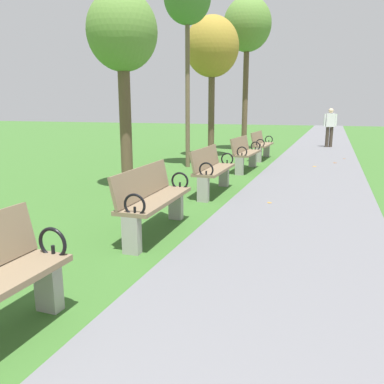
% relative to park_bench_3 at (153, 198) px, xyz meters
% --- Properties ---
extents(paved_walkway, '(2.50, 44.00, 0.02)m').
position_rel_park_bench_3_xyz_m(paved_walkway, '(1.75, 12.49, -0.48)').
color(paved_walkway, slate).
rests_on(paved_walkway, ground).
extents(park_bench_3, '(0.54, 1.62, 0.90)m').
position_rel_park_bench_3_xyz_m(park_bench_3, '(0.00, 0.00, 0.00)').
color(park_bench_3, '#7A664C').
rests_on(park_bench_3, ground).
extents(park_bench_4, '(0.50, 1.61, 0.90)m').
position_rel_park_bench_3_xyz_m(park_bench_4, '(-0.00, 2.66, 0.00)').
color(park_bench_4, '#7A664C').
rests_on(park_bench_4, ground).
extents(park_bench_5, '(0.52, 1.61, 0.90)m').
position_rel_park_bench_3_xyz_m(park_bench_5, '(-0.00, 5.64, 0.00)').
color(park_bench_5, '#7A664C').
rests_on(park_bench_5, ground).
extents(park_bench_6, '(0.49, 1.61, 0.90)m').
position_rel_park_bench_3_xyz_m(park_bench_6, '(-0.00, 8.12, 0.00)').
color(park_bench_6, '#7A664C').
rests_on(park_bench_6, ground).
extents(tree_2, '(1.36, 1.36, 3.84)m').
position_rel_park_bench_3_xyz_m(tree_2, '(-1.76, 2.43, 2.51)').
color(tree_2, brown).
rests_on(tree_2, ground).
extents(tree_3, '(1.25, 1.25, 5.18)m').
position_rel_park_bench_3_xyz_m(tree_3, '(-1.67, 5.74, 3.94)').
color(tree_3, brown).
rests_on(tree_3, ground).
extents(tree_4, '(1.75, 1.75, 4.57)m').
position_rel_park_bench_3_xyz_m(tree_4, '(-1.72, 8.12, 3.07)').
color(tree_4, brown).
rests_on(tree_4, ground).
extents(tree_5, '(1.77, 1.77, 5.66)m').
position_rel_park_bench_3_xyz_m(tree_5, '(-1.10, 10.50, 4.12)').
color(tree_5, brown).
rests_on(tree_5, ground).
extents(pedestrian_walking, '(0.52, 0.27, 1.62)m').
position_rel_park_bench_3_xyz_m(pedestrian_walking, '(2.04, 12.97, 0.44)').
color(pedestrian_walking, '#3D3328').
rests_on(pedestrian_walking, paved_walkway).
extents(scattered_leaves, '(4.13, 13.90, 0.02)m').
position_rel_park_bench_3_xyz_m(scattered_leaves, '(0.69, 4.63, -0.47)').
color(scattered_leaves, '#93511E').
rests_on(scattered_leaves, ground).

